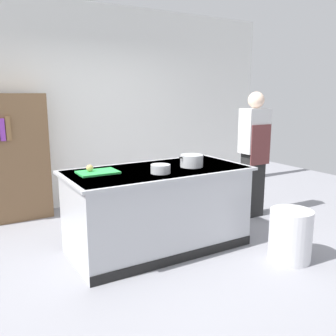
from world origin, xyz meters
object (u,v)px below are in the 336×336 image
stock_pot (192,161)px  mixing_bowl (160,169)px  bookshelf (5,159)px  trash_bin (290,235)px  onion (90,168)px  person_chef (254,152)px

stock_pot → mixing_bowl: size_ratio=1.57×
mixing_bowl → bookshelf: size_ratio=0.12×
trash_bin → onion: bearing=146.5°
onion → bookshelf: 1.74m
onion → bookshelf: bearing=110.1°
onion → bookshelf: size_ratio=0.04×
onion → mixing_bowl: (0.62, -0.36, -0.01)m
trash_bin → person_chef: size_ratio=0.31×
trash_bin → bookshelf: 3.65m
trash_bin → person_chef: (0.66, 1.26, 0.65)m
bookshelf → trash_bin: bearing=-50.1°
stock_pot → bookshelf: (-1.68, 1.88, -0.11)m
stock_pot → person_chef: person_chef is taller
onion → bookshelf: (-0.60, 1.63, -0.10)m
stock_pot → bookshelf: size_ratio=0.19×
stock_pot → person_chef: bearing=16.0°
onion → trash_bin: 2.17m
stock_pot → bookshelf: bearing=131.8°
trash_bin → bookshelf: size_ratio=0.32×
stock_pot → onion: bearing=167.3°
onion → stock_pot: stock_pot is taller
mixing_bowl → trash_bin: mixing_bowl is taller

